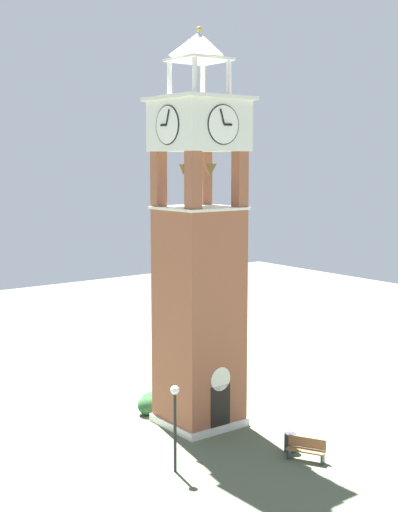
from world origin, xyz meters
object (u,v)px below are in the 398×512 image
object	(u,v)px
lamp_post	(175,412)
trash_bin	(290,442)
clock_tower	(199,266)
park_bench	(306,449)

from	to	relation	value
lamp_post	trash_bin	size ratio (longest dim) A/B	4.44
clock_tower	lamp_post	bearing A→B (deg)	-137.43
park_bench	lamp_post	distance (m)	5.86
clock_tower	lamp_post	xyz separation A→B (m)	(-4.03, -3.70, -5.03)
park_bench	trash_bin	size ratio (longest dim) A/B	2.02
park_bench	lamp_post	size ratio (longest dim) A/B	0.46
park_bench	lamp_post	world-z (taller)	lamp_post
trash_bin	park_bench	bearing A→B (deg)	-97.52
clock_tower	lamp_post	distance (m)	7.43
park_bench	trash_bin	bearing A→B (deg)	82.48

